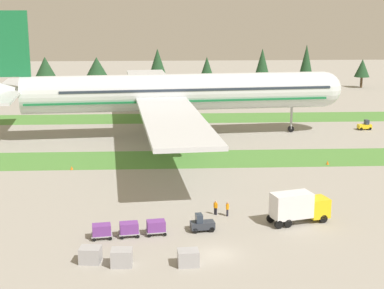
{
  "coord_description": "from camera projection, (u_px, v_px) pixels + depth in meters",
  "views": [
    {
      "loc": [
        -5.11,
        -53.77,
        24.29
      ],
      "look_at": [
        -0.97,
        29.92,
        4.0
      ],
      "focal_mm": 54.93,
      "sensor_mm": 36.0,
      "label": 1
    }
  ],
  "objects": [
    {
      "name": "ground_plane",
      "position": [
        217.0,
        254.0,
        58.16
      ],
      "size": [
        400.0,
        400.0,
        0.0
      ],
      "primitive_type": "plane",
      "color": "gray"
    },
    {
      "name": "grass_strip_near",
      "position": [
        196.0,
        159.0,
        93.66
      ],
      "size": [
        320.0,
        11.04,
        0.01
      ],
      "primitive_type": "cube",
      "color": "#4C8438",
      "rests_on": "ground"
    },
    {
      "name": "grass_strip_far",
      "position": [
        187.0,
        118.0,
        126.74
      ],
      "size": [
        320.0,
        11.04,
        0.01
      ],
      "primitive_type": "cube",
      "color": "#4C8438",
      "rests_on": "ground"
    },
    {
      "name": "airliner",
      "position": [
        166.0,
        92.0,
        107.85
      ],
      "size": [
        67.02,
        82.55,
        23.0
      ],
      "rotation": [
        0.0,
        0.0,
        -1.48
      ],
      "color": "silver",
      "rests_on": "ground"
    },
    {
      "name": "baggage_tug",
      "position": [
        202.0,
        224.0,
        63.95
      ],
      "size": [
        2.76,
        1.66,
        1.97
      ],
      "rotation": [
        0.0,
        0.0,
        -1.43
      ],
      "color": "#2D333D",
      "rests_on": "ground"
    },
    {
      "name": "cargo_dolly_lead",
      "position": [
        156.0,
        226.0,
        62.99
      ],
      "size": [
        2.39,
        1.8,
        1.55
      ],
      "rotation": [
        0.0,
        0.0,
        -1.43
      ],
      "color": "#A3A3A8",
      "rests_on": "ground"
    },
    {
      "name": "cargo_dolly_second",
      "position": [
        129.0,
        228.0,
        62.45
      ],
      "size": [
        2.39,
        1.8,
        1.55
      ],
      "rotation": [
        0.0,
        0.0,
        -1.43
      ],
      "color": "#A3A3A8",
      "rests_on": "ground"
    },
    {
      "name": "cargo_dolly_third",
      "position": [
        102.0,
        230.0,
        61.91
      ],
      "size": [
        2.39,
        1.8,
        1.55
      ],
      "rotation": [
        0.0,
        0.0,
        -1.43
      ],
      "color": "#A3A3A8",
      "rests_on": "ground"
    },
    {
      "name": "catering_truck",
      "position": [
        299.0,
        206.0,
        66.17
      ],
      "size": [
        7.32,
        4.11,
        3.58
      ],
      "rotation": [
        0.0,
        0.0,
        -1.29
      ],
      "color": "yellow",
      "rests_on": "ground"
    },
    {
      "name": "pushback_tractor",
      "position": [
        365.0,
        126.0,
        115.06
      ],
      "size": [
        2.71,
        1.54,
        1.97
      ],
      "rotation": [
        0.0,
        0.0,
        1.67
      ],
      "color": "yellow",
      "rests_on": "ground"
    },
    {
      "name": "ground_crew_marshaller",
      "position": [
        216.0,
        207.0,
        68.86
      ],
      "size": [
        0.46,
        0.39,
        1.74
      ],
      "rotation": [
        0.0,
        0.0,
        5.6
      ],
      "color": "black",
      "rests_on": "ground"
    },
    {
      "name": "ground_crew_loader",
      "position": [
        227.0,
        208.0,
        68.43
      ],
      "size": [
        0.36,
        0.53,
        1.74
      ],
      "rotation": [
        0.0,
        0.0,
        4.33
      ],
      "color": "black",
      "rests_on": "ground"
    },
    {
      "name": "uld_container_0",
      "position": [
        90.0,
        255.0,
        56.24
      ],
      "size": [
        2.17,
        1.82,
        1.53
      ],
      "primitive_type": "cube",
      "rotation": [
        0.0,
        0.0,
        -0.11
      ],
      "color": "#A3A3A8",
      "rests_on": "ground"
    },
    {
      "name": "uld_container_1",
      "position": [
        188.0,
        258.0,
        55.62
      ],
      "size": [
        2.1,
        1.73,
        1.51
      ],
      "primitive_type": "cube",
      "rotation": [
        0.0,
        0.0,
        0.07
      ],
      "color": "#A3A3A8",
      "rests_on": "ground"
    },
    {
      "name": "uld_container_2",
      "position": [
        122.0,
        258.0,
        55.53
      ],
      "size": [
        2.04,
        1.65,
        1.63
      ],
      "primitive_type": "cube",
      "rotation": [
        0.0,
        0.0,
        -0.03
      ],
      "color": "#A3A3A8",
      "rests_on": "ground"
    },
    {
      "name": "taxiway_marker_0",
      "position": [
        72.0,
        168.0,
        87.67
      ],
      "size": [
        0.44,
        0.44,
        0.51
      ],
      "primitive_type": "cone",
      "color": "orange",
      "rests_on": "ground"
    },
    {
      "name": "taxiway_marker_1",
      "position": [
        328.0,
        162.0,
        90.42
      ],
      "size": [
        0.44,
        0.44,
        0.63
      ],
      "primitive_type": "cone",
      "color": "orange",
      "rests_on": "ground"
    },
    {
      "name": "distant_tree_line",
      "position": [
        133.0,
        65.0,
        170.49
      ],
      "size": [
        173.97,
        10.27,
        12.31
      ],
      "color": "#4C3823",
      "rests_on": "ground"
    }
  ]
}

